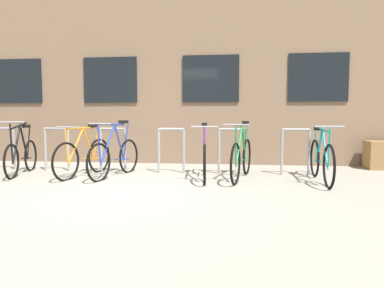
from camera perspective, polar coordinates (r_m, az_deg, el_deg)
The scene contains 10 objects.
ground_plane at distance 4.97m, azimuth -13.09°, elevation -8.31°, with size 42.00×42.00×0.00m, color gray.
storefront_building at distance 11.90m, azimuth -1.62°, elevation 13.87°, with size 28.00×7.77×6.04m.
bike_rack at distance 6.72m, azimuth -8.64°, elevation -0.31°, with size 6.55×0.05×0.89m.
bicycle_purple at distance 6.00m, azimuth 2.14°, elevation -2.32°, with size 0.44×1.75×1.02m.
bicycle_green at distance 6.00m, azimuth 8.53°, elevation -2.25°, with size 0.54×1.73×1.05m.
bicycle_teal at distance 6.13m, azimuth 21.32°, elevation -2.44°, with size 0.44×1.80×0.99m.
bicycle_black at distance 7.21m, azimuth -27.22°, elevation -1.75°, with size 0.53×1.58×1.05m.
bicycle_blue at distance 6.34m, azimuth -13.10°, elevation -2.03°, with size 0.53×1.65×1.07m.
bicycle_orange at distance 6.57m, azimuth -18.10°, elevation -1.96°, with size 0.53×1.63×0.99m.
planter_box at distance 8.15m, azimuth 30.07°, elevation -1.67°, with size 0.70×0.44×0.60m, color olive.
Camera 1 is at (1.63, -4.57, 1.10)m, focal length 31.03 mm.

